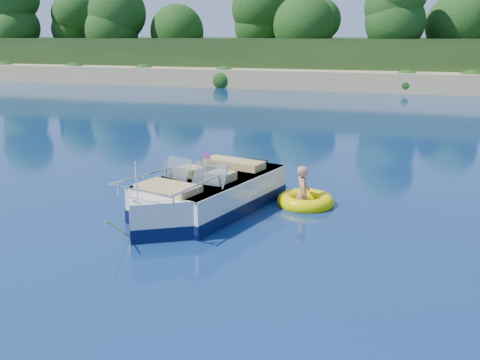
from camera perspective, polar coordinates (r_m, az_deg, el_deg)
The scene contains 6 objects.
ground at distance 9.81m, azimuth -2.09°, elevation -10.53°, with size 160.00×160.00×0.00m, color #0A1B47.
shoreline at distance 72.18m, azimuth 16.34°, elevation 11.96°, with size 170.00×59.00×6.00m.
treeline at distance 49.40m, azimuth 15.51°, elevation 16.13°, with size 150.00×7.12×8.19m.
motorboat at distance 13.19m, azimuth -4.05°, elevation -1.92°, with size 3.02×5.87×1.99m.
tow_tube at distance 13.96m, azimuth 6.99°, elevation -2.26°, with size 1.70×1.70×0.39m.
boy at distance 14.07m, azimuth 6.65°, elevation -2.54°, with size 0.56×0.37×1.55m, color tan.
Camera 1 is at (3.13, -8.27, 4.25)m, focal length 40.00 mm.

